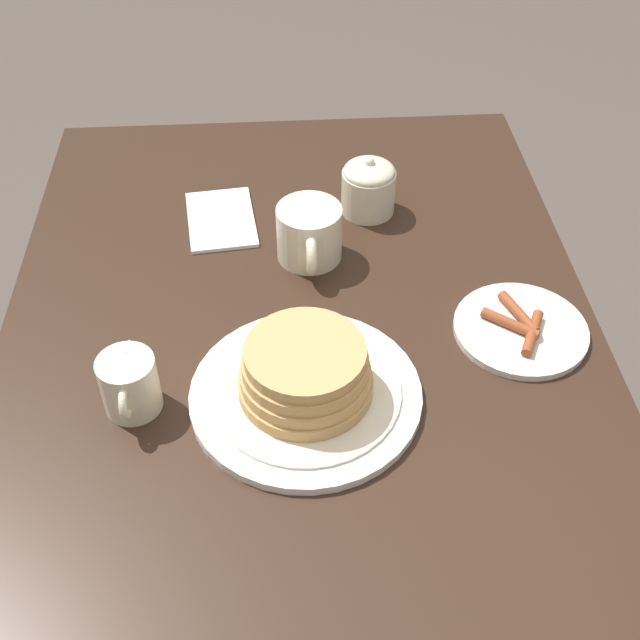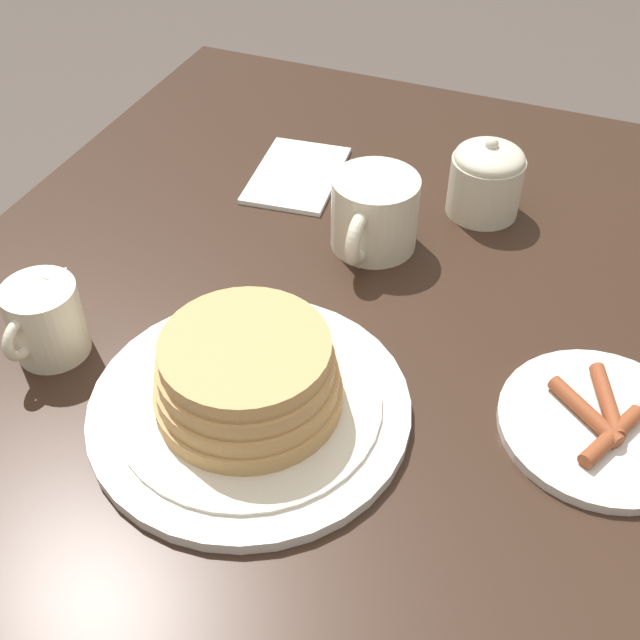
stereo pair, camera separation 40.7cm
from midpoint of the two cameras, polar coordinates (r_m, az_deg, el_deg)
The scene contains 8 objects.
ground_plane at distance 1.53m, azimuth -5.85°, elevation -23.83°, with size 8.00×8.00×0.00m, color #51473F.
dining_table at distance 0.99m, azimuth -8.43°, elevation -9.94°, with size 1.24×0.81×0.76m.
pancake_plate at distance 0.82m, azimuth -9.56°, elevation -5.86°, with size 0.29×0.29×0.09m.
side_plate_bacon at distance 0.92m, azimuth 9.19°, elevation -1.40°, with size 0.18×0.18×0.02m.
coffee_mug at distance 1.01m, azimuth -7.81°, elevation 6.46°, with size 0.13×0.10×0.08m.
creamer_pitcher at distance 0.87m, azimuth -23.76°, elevation -5.66°, with size 0.11×0.07×0.08m.
sugar_bowl at distance 1.10m, azimuth -2.44°, elevation 10.32°, with size 0.08×0.08×0.10m.
napkin at distance 1.13m, azimuth -14.23°, elevation 7.44°, with size 0.16×0.12×0.01m.
Camera 1 is at (0.70, -0.02, 1.51)m, focal length 45.00 mm.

